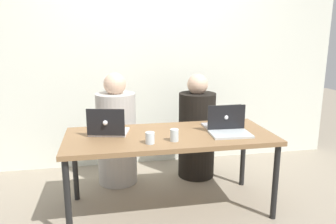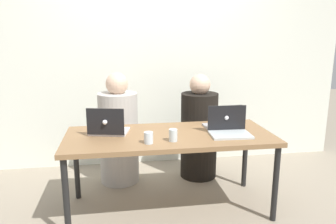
# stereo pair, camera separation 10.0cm
# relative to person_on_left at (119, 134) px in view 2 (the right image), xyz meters

# --- Properties ---
(ground_plane) EXTENTS (12.00, 12.00, 0.00)m
(ground_plane) POSITION_rel_person_on_left_xyz_m (0.44, -0.67, -0.52)
(ground_plane) COLOR gray
(back_wall) EXTENTS (4.65, 0.10, 2.30)m
(back_wall) POSITION_rel_person_on_left_xyz_m (0.44, 0.55, 0.63)
(back_wall) COLOR white
(back_wall) RESTS_ON ground
(desk) EXTENTS (1.79, 0.77, 0.71)m
(desk) POSITION_rel_person_on_left_xyz_m (0.44, -0.67, 0.13)
(desk) COLOR olive
(desk) RESTS_ON ground
(person_on_left) EXTENTS (0.48, 0.48, 1.18)m
(person_on_left) POSITION_rel_person_on_left_xyz_m (0.00, 0.00, 0.00)
(person_on_left) COLOR #B7B2AB
(person_on_left) RESTS_ON ground
(person_on_right) EXTENTS (0.50, 0.50, 1.14)m
(person_on_right) POSITION_rel_person_on_left_xyz_m (0.87, 0.00, -0.01)
(person_on_right) COLOR black
(person_on_right) RESTS_ON ground
(laptop_front_right) EXTENTS (0.35, 0.29, 0.24)m
(laptop_front_right) POSITION_rel_person_on_left_xyz_m (0.95, -0.75, 0.24)
(laptop_front_right) COLOR silver
(laptop_front_right) RESTS_ON desk
(laptop_back_right) EXTENTS (0.30, 0.28, 0.23)m
(laptop_back_right) POSITION_rel_person_on_left_xyz_m (0.94, -0.57, 0.24)
(laptop_back_right) COLOR #B3B2B8
(laptop_back_right) RESTS_ON desk
(laptop_back_left) EXTENTS (0.37, 0.32, 0.24)m
(laptop_back_left) POSITION_rel_person_on_left_xyz_m (-0.09, -0.58, 0.24)
(laptop_back_left) COLOR silver
(laptop_back_left) RESTS_ON desk
(water_glass_center) EXTENTS (0.07, 0.07, 0.10)m
(water_glass_center) POSITION_rel_person_on_left_xyz_m (0.43, -0.86, 0.23)
(water_glass_center) COLOR silver
(water_glass_center) RESTS_ON desk
(water_glass_left) EXTENTS (0.07, 0.07, 0.09)m
(water_glass_left) POSITION_rel_person_on_left_xyz_m (0.23, -0.88, 0.22)
(water_glass_left) COLOR silver
(water_glass_left) RESTS_ON desk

